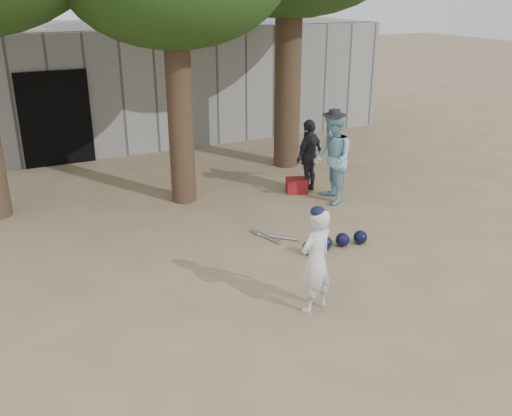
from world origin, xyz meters
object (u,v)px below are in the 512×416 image
boy_player (316,261)px  spectator_blue (332,159)px  red_bag (297,185)px  spectator_dark (309,156)px

boy_player → spectator_blue: size_ratio=0.80×
red_bag → spectator_dark: bearing=-3.8°
spectator_blue → spectator_dark: size_ratio=1.17×
boy_player → spectator_dark: (2.37, 4.02, 0.04)m
spectator_blue → spectator_dark: (-0.05, 0.75, -0.13)m
spectator_blue → spectator_dark: 0.76m
red_bag → boy_player: bearing=-117.5°
spectator_blue → spectator_dark: bearing=-160.8°
spectator_dark → red_bag: 0.66m
boy_player → red_bag: bearing=-133.3°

